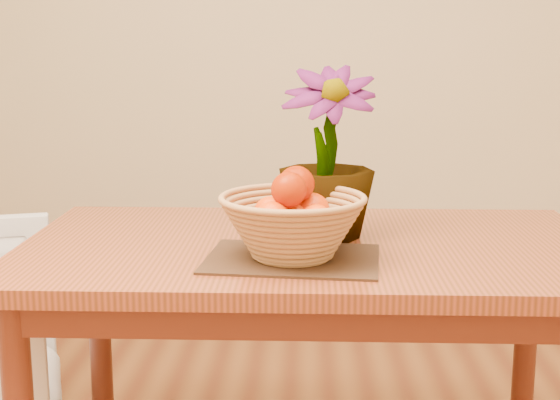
{
  "coord_description": "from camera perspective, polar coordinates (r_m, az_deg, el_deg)",
  "views": [
    {
      "loc": [
        -0.01,
        -1.53,
        1.22
      ],
      "look_at": [
        -0.07,
        0.18,
        0.88
      ],
      "focal_mm": 50.0,
      "sensor_mm": 36.0,
      "label": 1
    }
  ],
  "objects": [
    {
      "name": "wall_back",
      "position": [
        3.78,
        2.29,
        13.27
      ],
      "size": [
        4.0,
        0.02,
        2.7
      ],
      "primitive_type": "cube",
      "color": "beige",
      "rests_on": "floor"
    },
    {
      "name": "table",
      "position": [
        1.91,
        2.37,
        -5.65
      ],
      "size": [
        1.4,
        0.8,
        0.75
      ],
      "color": "brown",
      "rests_on": "floor"
    },
    {
      "name": "placemat",
      "position": [
        1.73,
        0.92,
        -4.32
      ],
      "size": [
        0.4,
        0.32,
        0.01
      ],
      "primitive_type": "cube",
      "rotation": [
        0.0,
        0.0,
        -0.1
      ],
      "color": "#392214",
      "rests_on": "table"
    },
    {
      "name": "wicker_basket",
      "position": [
        1.71,
        0.92,
        -2.11
      ],
      "size": [
        0.33,
        0.33,
        0.13
      ],
      "color": "#AD7148",
      "rests_on": "placemat"
    },
    {
      "name": "orange_pile",
      "position": [
        1.7,
        0.94,
        -0.16
      ],
      "size": [
        0.18,
        0.18,
        0.15
      ],
      "rotation": [
        0.0,
        0.0,
        0.26
      ],
      "color": "red",
      "rests_on": "wicker_basket"
    },
    {
      "name": "potted_plant",
      "position": [
        1.9,
        3.44,
        3.45
      ],
      "size": [
        0.24,
        0.24,
        0.42
      ],
      "primitive_type": "imported",
      "rotation": [
        0.0,
        0.0,
        -0.03
      ],
      "color": "#174213",
      "rests_on": "table"
    }
  ]
}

